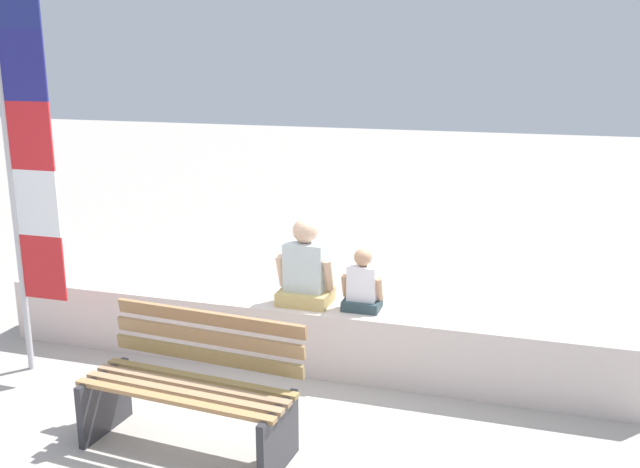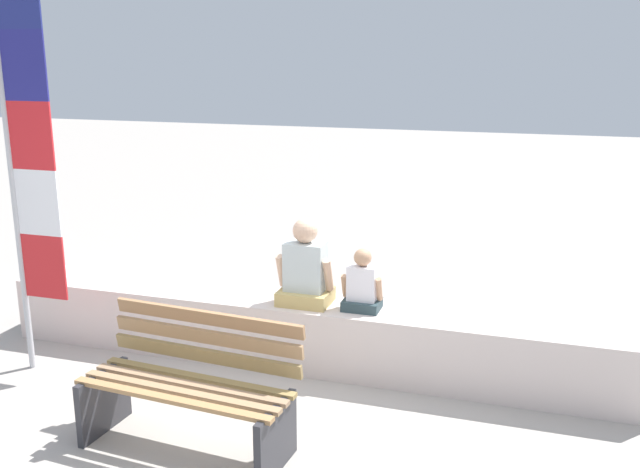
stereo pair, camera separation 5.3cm
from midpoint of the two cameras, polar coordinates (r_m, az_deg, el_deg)
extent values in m
plane|color=#A9A199|center=(5.48, -4.18, -13.82)|extent=(40.00, 40.00, 0.00)
cube|color=beige|center=(6.06, -1.40, -7.99)|extent=(5.46, 0.56, 0.56)
cube|color=#A87C4E|center=(4.70, -12.27, -13.01)|extent=(1.46, 0.18, 0.03)
cube|color=#9E7C57|center=(4.79, -11.52, -12.46)|extent=(1.46, 0.18, 0.03)
cube|color=#9B795A|center=(4.87, -10.79, -11.93)|extent=(1.46, 0.18, 0.03)
cube|color=#9B7E4A|center=(4.95, -10.09, -11.42)|extent=(1.46, 0.18, 0.03)
cube|color=#977C4C|center=(4.99, -9.50, -9.69)|extent=(1.46, 0.16, 0.10)
cube|color=#A78057|center=(4.95, -9.43, -8.23)|extent=(1.46, 0.16, 0.10)
cube|color=#9E734D|center=(4.92, -9.36, -6.74)|extent=(1.46, 0.16, 0.10)
cube|color=#2D2D33|center=(5.29, -17.32, -12.86)|extent=(0.09, 0.53, 0.45)
cube|color=#2D2D33|center=(4.64, -3.72, -16.24)|extent=(0.09, 0.53, 0.45)
cube|color=tan|center=(5.91, -1.44, -5.08)|extent=(0.43, 0.35, 0.12)
cube|color=silver|center=(5.83, -1.46, -2.65)|extent=(0.33, 0.21, 0.41)
cylinder|color=#DBAD8D|center=(5.89, -3.40, -2.98)|extent=(0.07, 0.16, 0.30)
cylinder|color=#DBAD8D|center=(5.77, 0.41, -3.34)|extent=(0.07, 0.16, 0.30)
sphere|color=#DBAD8D|center=(5.75, -1.48, 0.27)|extent=(0.20, 0.20, 0.20)
cube|color=#2B3E43|center=(5.79, 3.16, -5.70)|extent=(0.30, 0.25, 0.08)
cube|color=white|center=(5.73, 3.19, -3.97)|extent=(0.23, 0.15, 0.29)
cylinder|color=tan|center=(5.76, 1.76, -4.20)|extent=(0.05, 0.12, 0.21)
cylinder|color=tan|center=(5.70, 4.56, -4.46)|extent=(0.05, 0.12, 0.21)
sphere|color=tan|center=(5.67, 3.22, -1.90)|extent=(0.14, 0.14, 0.14)
cylinder|color=#B7B7BC|center=(6.10, -23.99, 4.29)|extent=(0.05, 0.05, 3.30)
cube|color=red|center=(6.12, -21.72, -2.54)|extent=(0.39, 0.02, 0.53)
cube|color=white|center=(5.99, -22.19, 2.31)|extent=(0.39, 0.02, 0.53)
cube|color=red|center=(5.92, -22.67, 7.33)|extent=(0.39, 0.02, 0.53)
cube|color=navy|center=(5.89, -23.18, 12.44)|extent=(0.39, 0.02, 0.53)
camera|label=1|loc=(0.03, -90.27, -0.07)|focal=39.51mm
camera|label=2|loc=(0.03, 89.73, 0.07)|focal=39.51mm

